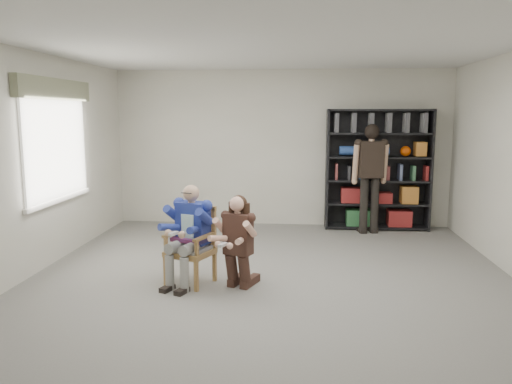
# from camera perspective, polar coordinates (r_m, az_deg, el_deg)

# --- Properties ---
(room_shell) EXTENTS (6.00, 7.00, 2.80)m
(room_shell) POSITION_cam_1_polar(r_m,az_deg,el_deg) (5.58, 1.50, 2.57)
(room_shell) COLOR beige
(room_shell) RESTS_ON ground
(floor) EXTENTS (6.00, 7.00, 0.01)m
(floor) POSITION_cam_1_polar(r_m,az_deg,el_deg) (5.90, 1.44, -11.07)
(floor) COLOR slate
(floor) RESTS_ON ground
(window_left) EXTENTS (0.16, 2.00, 1.75)m
(window_left) POSITION_cam_1_polar(r_m,az_deg,el_deg) (7.33, -21.75, 5.27)
(window_left) COLOR white
(window_left) RESTS_ON room_shell
(armchair) EXTENTS (0.69, 0.68, 0.93)m
(armchair) POSITION_cam_1_polar(r_m,az_deg,el_deg) (6.01, -7.55, -6.14)
(armchair) COLOR olive
(armchair) RESTS_ON floor
(seated_man) EXTENTS (0.74, 0.86, 1.20)m
(seated_man) POSITION_cam_1_polar(r_m,az_deg,el_deg) (5.98, -7.58, -4.85)
(seated_man) COLOR navy
(seated_man) RESTS_ON floor
(kneeling_woman) EXTENTS (0.70, 0.86, 1.10)m
(kneeling_woman) POSITION_cam_1_polar(r_m,az_deg,el_deg) (5.78, -2.18, -5.79)
(kneeling_woman) COLOR #3C241E
(kneeling_woman) RESTS_ON floor
(bookshelf) EXTENTS (1.80, 0.38, 2.10)m
(bookshelf) POSITION_cam_1_polar(r_m,az_deg,el_deg) (8.97, 13.75, 2.48)
(bookshelf) COLOR black
(bookshelf) RESTS_ON floor
(standing_man) EXTENTS (0.62, 0.42, 1.84)m
(standing_man) POSITION_cam_1_polar(r_m,az_deg,el_deg) (8.61, 12.91, 1.38)
(standing_man) COLOR black
(standing_man) RESTS_ON floor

